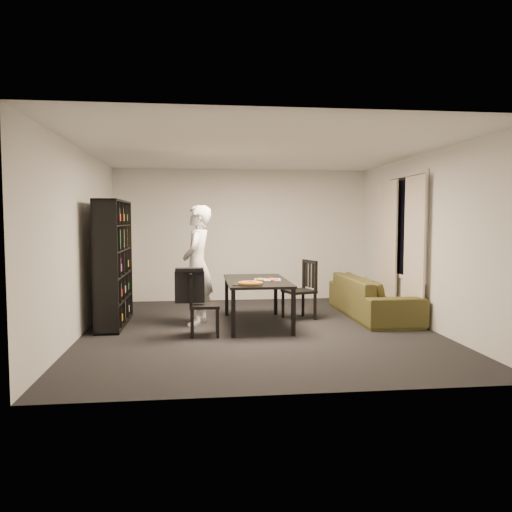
{
  "coord_description": "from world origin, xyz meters",
  "views": [
    {
      "loc": [
        -0.88,
        -7.17,
        1.61
      ],
      "look_at": [
        0.01,
        0.43,
        1.05
      ],
      "focal_mm": 35.0,
      "sensor_mm": 36.0,
      "label": 1
    }
  ],
  "objects": [
    {
      "name": "baking_tray",
      "position": [
        -0.18,
        -0.22,
        0.7
      ],
      "size": [
        0.46,
        0.4,
        0.01
      ],
      "primitive_type": "cube",
      "rotation": [
        0.0,
        0.0,
        -0.21
      ],
      "color": "black",
      "rests_on": "dining_table"
    },
    {
      "name": "window_frame",
      "position": [
        2.48,
        0.6,
        1.5
      ],
      "size": [
        0.03,
        1.52,
        1.72
      ],
      "primitive_type": "cube",
      "color": "white",
      "rests_on": "room"
    },
    {
      "name": "chair_left",
      "position": [
        -0.88,
        -0.29,
        0.5
      ],
      "size": [
        0.41,
        0.41,
        0.88
      ],
      "rotation": [
        0.0,
        0.0,
        1.56
      ],
      "color": "black",
      "rests_on": "room"
    },
    {
      "name": "curtain_right",
      "position": [
        2.4,
        1.12,
        1.15
      ],
      "size": [
        0.03,
        0.7,
        2.25
      ],
      "primitive_type": "cube",
      "color": "beige",
      "rests_on": "room"
    },
    {
      "name": "draped_jacket",
      "position": [
        -1.0,
        -0.29,
        0.73
      ],
      "size": [
        0.41,
        0.18,
        0.49
      ],
      "rotation": [
        0.0,
        0.0,
        1.56
      ],
      "color": "black",
      "rests_on": "chair_left"
    },
    {
      "name": "bookshelf",
      "position": [
        -2.16,
        0.6,
        0.95
      ],
      "size": [
        0.35,
        1.5,
        1.9
      ],
      "primitive_type": "cube",
      "color": "black",
      "rests_on": "room"
    },
    {
      "name": "room",
      "position": [
        0.0,
        0.0,
        1.3
      ],
      "size": [
        5.01,
        5.51,
        2.61
      ],
      "color": "black",
      "rests_on": "ground"
    },
    {
      "name": "chair_right",
      "position": [
        0.82,
        0.72,
        0.54
      ],
      "size": [
        0.56,
        0.56,
        0.95
      ],
      "rotation": [
        0.0,
        0.0,
        -1.25
      ],
      "color": "black",
      "rests_on": "room"
    },
    {
      "name": "person",
      "position": [
        -0.89,
        0.46,
        0.91
      ],
      "size": [
        0.57,
        0.74,
        1.82
      ],
      "primitive_type": "imported",
      "rotation": [
        0.0,
        0.0,
        -1.78
      ],
      "color": "white",
      "rests_on": "room"
    },
    {
      "name": "sofa",
      "position": [
        2.01,
        0.77,
        0.33
      ],
      "size": [
        0.89,
        2.27,
        0.66
      ],
      "primitive_type": "imported",
      "rotation": [
        0.0,
        0.0,
        1.57
      ],
      "color": "#3A3517",
      "rests_on": "room"
    },
    {
      "name": "kitchen_towel",
      "position": [
        0.17,
        0.3,
        0.7
      ],
      "size": [
        0.44,
        0.36,
        0.01
      ],
      "primitive_type": "cube",
      "rotation": [
        0.0,
        0.0,
        -0.15
      ],
      "color": "silver",
      "rests_on": "dining_table"
    },
    {
      "name": "pizza_slices",
      "position": [
        0.14,
        0.27,
        0.71
      ],
      "size": [
        0.38,
        0.33,
        0.01
      ],
      "primitive_type": null,
      "rotation": [
        0.0,
        0.0,
        0.05
      ],
      "color": "gold",
      "rests_on": "dining_table"
    },
    {
      "name": "pepperoni_pizza",
      "position": [
        -0.15,
        -0.24,
        0.72
      ],
      "size": [
        0.35,
        0.35,
        0.03
      ],
      "rotation": [
        0.0,
        0.0,
        0.24
      ],
      "color": "#A97531",
      "rests_on": "dining_table"
    },
    {
      "name": "window_pane",
      "position": [
        2.48,
        0.6,
        1.5
      ],
      "size": [
        0.02,
        1.4,
        1.6
      ],
      "primitive_type": "cube",
      "color": "black",
      "rests_on": "room"
    },
    {
      "name": "curtain_left",
      "position": [
        2.4,
        0.08,
        1.15
      ],
      "size": [
        0.03,
        0.7,
        2.25
      ],
      "primitive_type": "cube",
      "color": "beige",
      "rests_on": "room"
    },
    {
      "name": "dining_table",
      "position": [
        0.01,
        0.33,
        0.63
      ],
      "size": [
        0.92,
        1.66,
        0.69
      ],
      "color": "black",
      "rests_on": "room"
    }
  ]
}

